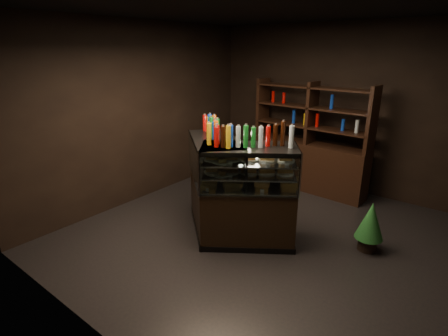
{
  "coord_description": "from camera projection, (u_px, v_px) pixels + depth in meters",
  "views": [
    {
      "loc": [
        2.26,
        -3.83,
        2.54
      ],
      "look_at": [
        -0.45,
        -0.37,
        1.03
      ],
      "focal_mm": 28.0,
      "sensor_mm": 36.0,
      "label": 1
    }
  ],
  "objects": [
    {
      "name": "back_shelving",
      "position": [
        308.0,
        158.0,
        6.52
      ],
      "size": [
        2.22,
        0.55,
        2.0
      ],
      "rotation": [
        0.0,
        0.0,
        -0.06
      ],
      "color": "black",
      "rests_on": "ground"
    },
    {
      "name": "potted_conifer",
      "position": [
        371.0,
        220.0,
        4.51
      ],
      "size": [
        0.36,
        0.36,
        0.77
      ],
      "rotation": [
        0.0,
        0.0,
        0.33
      ],
      "color": "black",
      "rests_on": "ground"
    },
    {
      "name": "room_shell",
      "position": [
        270.0,
        99.0,
        4.36
      ],
      "size": [
        5.02,
        5.02,
        3.01
      ],
      "color": "black",
      "rests_on": "ground"
    },
    {
      "name": "ground",
      "position": [
        264.0,
        236.0,
        4.99
      ],
      "size": [
        5.0,
        5.0,
        0.0
      ],
      "primitive_type": "plane",
      "color": "black",
      "rests_on": "ground"
    },
    {
      "name": "bottles_top",
      "position": [
        232.0,
        132.0,
        4.56
      ],
      "size": [
        1.45,
        0.74,
        0.3
      ],
      "color": "#D8590A",
      "rests_on": "display_case"
    },
    {
      "name": "display_case",
      "position": [
        231.0,
        205.0,
        4.9
      ],
      "size": [
        1.96,
        1.31,
        1.38
      ],
      "rotation": [
        0.0,
        0.0,
        -0.06
      ],
      "color": "black",
      "rests_on": "ground"
    },
    {
      "name": "food_display",
      "position": [
        231.0,
        164.0,
        4.7
      ],
      "size": [
        1.62,
        0.89,
        0.43
      ],
      "color": "gold",
      "rests_on": "display_case"
    }
  ]
}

